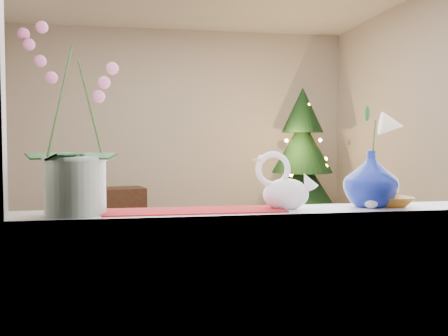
{
  "coord_description": "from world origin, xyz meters",
  "views": [
    {
      "loc": [
        -0.6,
        -4.29,
        1.19
      ],
      "look_at": [
        -0.09,
        -1.4,
        1.04
      ],
      "focal_mm": 40.0,
      "sensor_mm": 36.0,
      "label": 1
    }
  ],
  "objects_px": {
    "swan": "(286,182)",
    "paperweight": "(371,201)",
    "blue_vase": "(371,174)",
    "side_table": "(107,215)",
    "amber_dish": "(391,202)",
    "xmas_tree": "(302,161)",
    "orchid_pot": "(74,119)"
  },
  "relations": [
    {
      "from": "amber_dish",
      "to": "side_table",
      "type": "height_order",
      "value": "amber_dish"
    },
    {
      "from": "amber_dish",
      "to": "xmas_tree",
      "type": "bearing_deg",
      "value": 75.93
    },
    {
      "from": "orchid_pot",
      "to": "side_table",
      "type": "height_order",
      "value": "orchid_pot"
    },
    {
      "from": "blue_vase",
      "to": "side_table",
      "type": "distance_m",
      "value": 4.35
    },
    {
      "from": "blue_vase",
      "to": "paperweight",
      "type": "height_order",
      "value": "blue_vase"
    },
    {
      "from": "swan",
      "to": "side_table",
      "type": "distance_m",
      "value": 4.25
    },
    {
      "from": "xmas_tree",
      "to": "paperweight",
      "type": "bearing_deg",
      "value": -105.34
    },
    {
      "from": "swan",
      "to": "amber_dish",
      "type": "distance_m",
      "value": 0.47
    },
    {
      "from": "paperweight",
      "to": "blue_vase",
      "type": "bearing_deg",
      "value": 65.32
    },
    {
      "from": "swan",
      "to": "paperweight",
      "type": "height_order",
      "value": "swan"
    },
    {
      "from": "paperweight",
      "to": "amber_dish",
      "type": "xyz_separation_m",
      "value": [
        0.11,
        0.05,
        -0.01
      ]
    },
    {
      "from": "orchid_pot",
      "to": "swan",
      "type": "bearing_deg",
      "value": 0.13
    },
    {
      "from": "orchid_pot",
      "to": "paperweight",
      "type": "xyz_separation_m",
      "value": [
        1.16,
        -0.05,
        -0.32
      ]
    },
    {
      "from": "paperweight",
      "to": "amber_dish",
      "type": "bearing_deg",
      "value": 22.1
    },
    {
      "from": "orchid_pot",
      "to": "side_table",
      "type": "distance_m",
      "value": 4.2
    },
    {
      "from": "orchid_pot",
      "to": "amber_dish",
      "type": "bearing_deg",
      "value": -0.02
    },
    {
      "from": "swan",
      "to": "paperweight",
      "type": "distance_m",
      "value": 0.36
    },
    {
      "from": "orchid_pot",
      "to": "swan",
      "type": "relative_size",
      "value": 2.76
    },
    {
      "from": "swan",
      "to": "xmas_tree",
      "type": "relative_size",
      "value": 0.14
    },
    {
      "from": "swan",
      "to": "paperweight",
      "type": "bearing_deg",
      "value": -20.37
    },
    {
      "from": "paperweight",
      "to": "side_table",
      "type": "distance_m",
      "value": 4.38
    },
    {
      "from": "side_table",
      "to": "amber_dish",
      "type": "bearing_deg",
      "value": -84.67
    },
    {
      "from": "orchid_pot",
      "to": "swan",
      "type": "distance_m",
      "value": 0.85
    },
    {
      "from": "side_table",
      "to": "blue_vase",
      "type": "bearing_deg",
      "value": -85.72
    },
    {
      "from": "orchid_pot",
      "to": "amber_dish",
      "type": "xyz_separation_m",
      "value": [
        1.28,
        -0.0,
        -0.34
      ]
    },
    {
      "from": "amber_dish",
      "to": "xmas_tree",
      "type": "distance_m",
      "value": 4.36
    },
    {
      "from": "paperweight",
      "to": "amber_dish",
      "type": "height_order",
      "value": "paperweight"
    },
    {
      "from": "orchid_pot",
      "to": "xmas_tree",
      "type": "height_order",
      "value": "xmas_tree"
    },
    {
      "from": "swan",
      "to": "side_table",
      "type": "bearing_deg",
      "value": 90.47
    },
    {
      "from": "blue_vase",
      "to": "swan",
      "type": "bearing_deg",
      "value": -178.7
    },
    {
      "from": "swan",
      "to": "blue_vase",
      "type": "bearing_deg",
      "value": -11.13
    },
    {
      "from": "amber_dish",
      "to": "side_table",
      "type": "relative_size",
      "value": 0.17
    }
  ]
}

